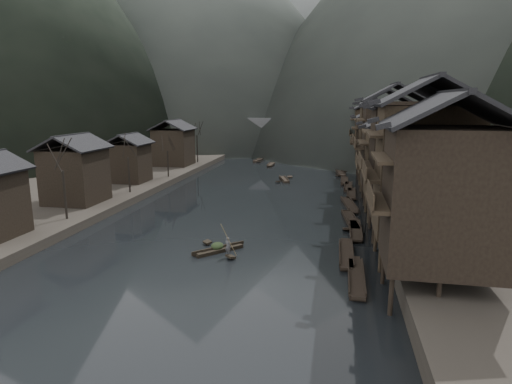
# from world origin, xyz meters

# --- Properties ---
(water) EXTENTS (300.00, 300.00, 0.00)m
(water) POSITION_xyz_m (0.00, 0.00, 0.00)
(water) COLOR black
(water) RESTS_ON ground
(right_bank) EXTENTS (40.00, 200.00, 1.80)m
(right_bank) POSITION_xyz_m (35.00, 40.00, 0.90)
(right_bank) COLOR #2D2823
(right_bank) RESTS_ON ground
(left_bank) EXTENTS (40.00, 200.00, 1.20)m
(left_bank) POSITION_xyz_m (-35.00, 40.00, 0.60)
(left_bank) COLOR #2D2823
(left_bank) RESTS_ON ground
(stilt_houses) EXTENTS (9.00, 67.60, 15.46)m
(stilt_houses) POSITION_xyz_m (17.28, 18.75, 8.90)
(stilt_houses) COLOR black
(stilt_houses) RESTS_ON ground
(left_houses) EXTENTS (8.10, 53.20, 8.73)m
(left_houses) POSITION_xyz_m (-20.50, 20.12, 5.66)
(left_houses) COLOR black
(left_houses) RESTS_ON left_bank
(bare_trees) EXTENTS (3.86, 59.78, 7.72)m
(bare_trees) POSITION_xyz_m (-17.00, 16.29, 6.65)
(bare_trees) COLOR black
(bare_trees) RESTS_ON left_bank
(moored_sampans) EXTENTS (3.18, 66.98, 0.47)m
(moored_sampans) POSITION_xyz_m (12.25, 23.18, 0.20)
(moored_sampans) COLOR black
(moored_sampans) RESTS_ON water
(midriver_boats) EXTENTS (10.65, 28.63, 0.45)m
(midriver_boats) POSITION_xyz_m (-2.51, 47.59, 0.20)
(midriver_boats) COLOR black
(midriver_boats) RESTS_ON water
(stone_bridge) EXTENTS (40.00, 6.00, 9.00)m
(stone_bridge) POSITION_xyz_m (-0.00, 72.00, 5.11)
(stone_bridge) COLOR #4C4C4F
(stone_bridge) RESTS_ON ground
(hero_sampan) EXTENTS (4.08, 4.29, 0.44)m
(hero_sampan) POSITION_xyz_m (0.56, -1.22, 0.20)
(hero_sampan) COLOR black
(hero_sampan) RESTS_ON water
(cargo_heap) EXTENTS (1.11, 1.46, 0.67)m
(cargo_heap) POSITION_xyz_m (0.40, -1.05, 0.77)
(cargo_heap) COLOR black
(cargo_heap) RESTS_ON hero_sampan
(boatman) EXTENTS (0.70, 0.61, 1.61)m
(boatman) POSITION_xyz_m (1.76, -2.52, 1.24)
(boatman) COLOR #504F52
(boatman) RESTS_ON hero_sampan
(bamboo_pole) EXTENTS (1.22, 1.60, 3.72)m
(bamboo_pole) POSITION_xyz_m (1.96, -2.52, 3.91)
(bamboo_pole) COLOR #8C7A51
(bamboo_pole) RESTS_ON boatman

